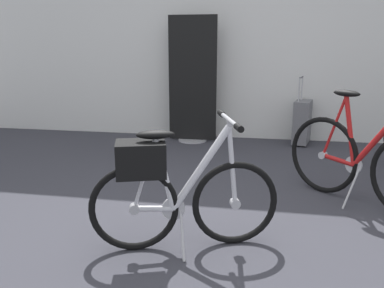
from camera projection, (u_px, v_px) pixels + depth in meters
The scene contains 6 objects.
ground_plane at pixel (182, 236), 2.54m from camera, with size 8.12×8.12×0.00m, color #38383F.
back_wall at pixel (228, 13), 4.93m from camera, with size 8.12×0.10×3.17m, color white.
floor_banner_stand at pixel (193, 87), 4.90m from camera, with size 0.60×0.36×1.55m.
folding_bike_foreground at pixel (173, 188), 2.31m from camera, with size 1.09×0.55×0.80m.
display_bike_left at pixel (382, 154), 2.84m from camera, with size 1.03×0.96×0.95m.
rolling_suitcase at pixel (302, 122), 4.83m from camera, with size 0.26×0.39×0.83m.
Camera 1 is at (0.48, -2.27, 1.20)m, focal length 36.83 mm.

